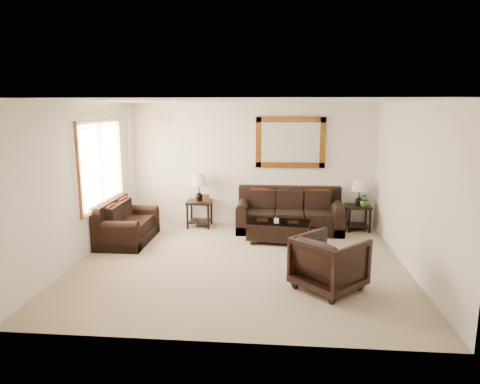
# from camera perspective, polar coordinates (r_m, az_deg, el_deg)

# --- Properties ---
(room) EXTENTS (5.51, 5.01, 2.71)m
(room) POSITION_cam_1_polar(r_m,az_deg,el_deg) (7.00, -0.05, 0.94)
(room) COLOR gray
(room) RESTS_ON ground
(window) EXTENTS (0.07, 1.96, 1.66)m
(window) POSITION_cam_1_polar(r_m,az_deg,el_deg) (8.50, -17.95, 3.59)
(window) COLOR white
(window) RESTS_ON room
(mirror) EXTENTS (1.50, 0.06, 1.10)m
(mirror) POSITION_cam_1_polar(r_m,az_deg,el_deg) (9.37, 6.74, 6.57)
(mirror) COLOR #542B10
(mirror) RESTS_ON room
(air_vent) EXTENTS (0.25, 0.02, 0.18)m
(air_vent) POSITION_cam_1_polar(r_m,az_deg,el_deg) (9.68, -10.15, 9.59)
(air_vent) COLOR #999999
(air_vent) RESTS_ON room
(sofa) EXTENTS (2.22, 0.96, 0.91)m
(sofa) POSITION_cam_1_polar(r_m,az_deg,el_deg) (9.22, 6.59, -3.10)
(sofa) COLOR black
(sofa) RESTS_ON room
(loveseat) EXTENTS (0.87, 1.47, 0.82)m
(loveseat) POSITION_cam_1_polar(r_m,az_deg,el_deg) (8.71, -15.07, -4.45)
(loveseat) COLOR black
(loveseat) RESTS_ON room
(end_table_left) EXTENTS (0.53, 0.53, 1.17)m
(end_table_left) POSITION_cam_1_polar(r_m,az_deg,el_deg) (9.40, -5.45, -0.08)
(end_table_left) COLOR black
(end_table_left) RESTS_ON room
(end_table_right) EXTENTS (0.50, 0.50, 1.10)m
(end_table_right) POSITION_cam_1_polar(r_m,az_deg,el_deg) (9.43, 15.58, -0.70)
(end_table_right) COLOR black
(end_table_right) RESTS_ON room
(coffee_table) EXTENTS (1.28, 0.81, 0.51)m
(coffee_table) POSITION_cam_1_polar(r_m,az_deg,el_deg) (8.42, 5.17, -5.00)
(coffee_table) COLOR black
(coffee_table) RESTS_ON room
(armchair) EXTENTS (1.17, 1.17, 0.88)m
(armchair) POSITION_cam_1_polar(r_m,az_deg,el_deg) (6.36, 11.83, -8.91)
(armchair) COLOR black
(armchair) RESTS_ON floor
(potted_plant) EXTENTS (0.35, 0.37, 0.24)m
(potted_plant) POSITION_cam_1_polar(r_m,az_deg,el_deg) (9.38, 16.31, -1.14)
(potted_plant) COLOR #2C591E
(potted_plant) RESTS_ON end_table_right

